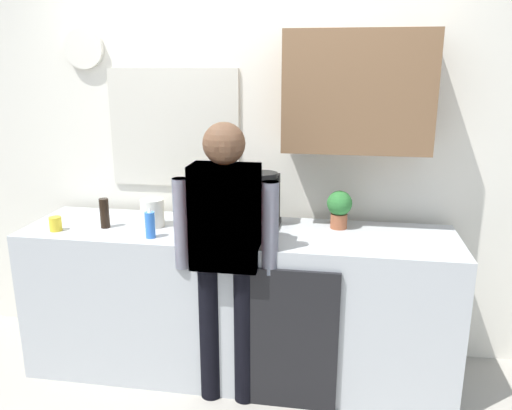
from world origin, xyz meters
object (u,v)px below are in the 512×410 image
Objects in this scene: coffee_maker at (264,201)px; person_guest at (226,244)px; bottle_dark_sauce at (105,213)px; dish_soap at (150,224)px; potted_plant at (339,207)px; bottle_amber_beer at (227,213)px; bottle_olive_oil at (188,200)px; storage_canister at (153,213)px; cup_yellow_cup at (56,224)px; person_at_sink at (226,244)px.

coffee_maker is 0.49m from person_guest.
dish_soap is (0.34, -0.13, -0.01)m from bottle_dark_sauce.
potted_plant is at bearing 8.97° from bottle_dark_sauce.
bottle_amber_beer is (-0.19, -0.18, -0.03)m from coffee_maker.
bottle_amber_beer is at bearing -34.57° from bottle_olive_oil.
cup_yellow_cup is at bearing -161.78° from storage_canister.
person_at_sink is at bearing -30.06° from storage_canister.
bottle_olive_oil reaches higher than bottle_dark_sauce.
bottle_amber_beer is 0.14× the size of person_guest.
person_at_sink and person_guest have the same top height.
bottle_olive_oil is 2.94× the size of cup_yellow_cup.
person_at_sink is (0.79, -0.23, -0.07)m from bottle_dark_sauce.
storage_canister is (0.27, 0.07, -0.01)m from bottle_dark_sauce.
bottle_amber_beer is 1.02m from cup_yellow_cup.
coffee_maker is 0.49m from bottle_olive_oil.
dish_soap is 0.11× the size of person_guest.
bottle_amber_beer is 0.14× the size of person_at_sink.
dish_soap reaches higher than cup_yellow_cup.
storage_canister is at bearing 18.22° from cup_yellow_cup.
person_guest is (0.52, -0.30, -0.06)m from storage_canister.
coffee_maker is at bearing -102.09° from person_guest.
storage_canister is 0.60m from person_at_sink.
storage_canister is 0.60m from person_guest.
bottle_amber_beer is at bearing 3.57° from bottle_dark_sauce.
storage_canister is at bearing -172.46° from potted_plant.
bottle_amber_beer is 1.00× the size of potted_plant.
person_guest is at bearing -54.00° from bottle_olive_oil.
potted_plant is (1.39, 0.22, 0.04)m from bottle_dark_sauce.
bottle_amber_beer is 0.29m from person_at_sink.
bottle_olive_oil is 0.80m from cup_yellow_cup.
bottle_olive_oil is 0.40m from dish_soap.
coffee_maker is 0.68m from storage_canister.
person_at_sink reaches higher than bottle_olive_oil.
person_at_sink is at bearing -16.08° from bottle_dark_sauce.
potted_plant is (0.64, 0.17, 0.02)m from bottle_amber_beer.
person_at_sink is (0.52, -0.30, -0.06)m from storage_canister.
person_at_sink is at bearing -0.00° from person_guest.
coffee_maker is at bearing 179.64° from potted_plant.
person_at_sink reaches higher than bottle_dark_sauce.
potted_plant is at bearing 40.19° from person_at_sink.
potted_plant is at bearing -2.07° from bottle_olive_oil.
bottle_olive_oil is at bearing 26.91° from cup_yellow_cup.
cup_yellow_cup is 1.06m from person_guest.
potted_plant is at bearing -0.36° from coffee_maker.
coffee_maker is 0.46m from potted_plant.
person_guest is (-0.59, -0.45, -0.11)m from potted_plant.
person_guest reaches higher than dish_soap.
cup_yellow_cup is 0.47× the size of dish_soap.
bottle_olive_oil is 1.39× the size of dish_soap.
person_guest reaches higher than potted_plant.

